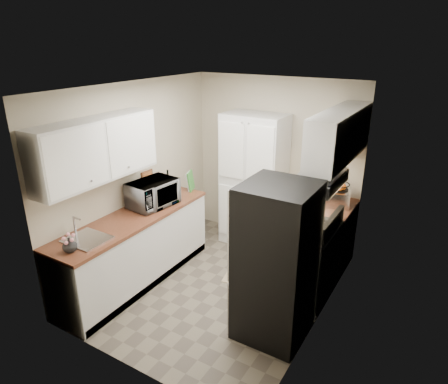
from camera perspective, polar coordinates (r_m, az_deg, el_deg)
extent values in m
plane|color=#665B4C|center=(5.30, -0.71, -13.23)|extent=(3.20, 3.20, 0.00)
cube|color=beige|center=(6.05, 7.23, 4.26)|extent=(2.60, 0.04, 2.50)
cube|color=beige|center=(3.58, -14.52, -8.73)|extent=(2.60, 0.04, 2.50)
cube|color=beige|center=(5.46, -12.47, 2.05)|extent=(0.04, 3.20, 2.50)
cube|color=beige|center=(4.22, 14.43, -3.93)|extent=(0.04, 3.20, 2.50)
cube|color=silver|center=(4.40, -0.86, 14.73)|extent=(2.60, 3.20, 0.04)
cube|color=silver|center=(4.68, -17.73, 5.78)|extent=(0.33, 1.60, 0.70)
cube|color=silver|center=(4.81, 16.12, 7.07)|extent=(0.33, 1.55, 0.58)
cube|color=#99999E|center=(4.53, 13.45, 1.60)|extent=(0.45, 0.76, 0.13)
cube|color=#B7B7BC|center=(4.66, -18.96, -6.44)|extent=(0.45, 0.40, 0.02)
cube|color=brown|center=(5.61, -10.92, 1.93)|extent=(0.02, 0.22, 0.22)
cube|color=silver|center=(5.96, 4.25, 1.59)|extent=(0.90, 0.55, 2.00)
cube|color=silver|center=(5.31, -12.47, -8.14)|extent=(0.60, 2.30, 0.88)
cube|color=brown|center=(5.10, -12.87, -3.62)|extent=(0.63, 2.33, 0.04)
cube|color=silver|center=(5.68, 14.32, -6.24)|extent=(0.60, 0.80, 0.88)
cube|color=brown|center=(5.49, 14.75, -1.97)|extent=(0.63, 0.83, 0.04)
cube|color=#B7B7BC|center=(5.01, 11.31, -9.80)|extent=(0.64, 0.76, 0.90)
cube|color=black|center=(4.79, 11.71, -5.02)|extent=(0.66, 0.78, 0.03)
cube|color=black|center=(4.67, 15.14, -4.61)|extent=(0.06, 0.76, 0.22)
cube|color=tan|center=(4.96, 6.78, -8.51)|extent=(0.01, 0.16, 0.42)
cube|color=#F9E9CB|center=(5.15, 7.90, -7.35)|extent=(0.01, 0.16, 0.42)
cube|color=#B7B7BC|center=(4.17, 7.42, -9.98)|extent=(0.70, 0.72, 1.70)
imported|color=#ACADB0|center=(5.30, -10.12, -0.20)|extent=(0.49, 0.67, 0.34)
cylinder|color=black|center=(5.75, -7.99, 1.43)|extent=(0.08, 0.08, 0.30)
imported|color=silver|center=(4.45, -21.19, -7.04)|extent=(0.18, 0.18, 0.16)
cube|color=#3A8F36|center=(5.79, -4.76, 1.60)|extent=(0.09, 0.22, 0.28)
cube|color=#B6B6BB|center=(5.48, 16.07, -0.72)|extent=(0.36, 0.42, 0.21)
cube|color=tan|center=(5.62, 3.41, -10.99)|extent=(0.65, 0.88, 0.01)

